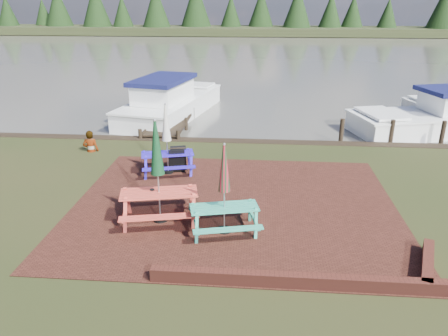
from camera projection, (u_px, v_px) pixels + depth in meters
name	position (u px, v px, depth m)	size (l,w,h in m)	color
ground	(232.00, 223.00, 11.36)	(120.00, 120.00, 0.00)	black
paving	(234.00, 205.00, 12.28)	(9.00, 7.50, 0.02)	#361811
brick_wall	(329.00, 277.00, 8.89)	(6.21, 1.79, 0.30)	#4C1E16
water	(256.00, 54.00, 45.72)	(120.00, 60.00, 0.02)	#4A473F
far_treeline	(259.00, 13.00, 71.47)	(120.00, 10.00, 8.10)	black
picnic_table_teal	(224.00, 203.00, 10.62)	(1.96, 1.82, 2.31)	teal
picnic_table_red	(159.00, 187.00, 11.12)	(2.28, 2.11, 2.72)	#CC4434
picnic_table_blue	(167.00, 150.00, 14.29)	(2.02, 1.88, 2.35)	#2818B6
chalkboard	(178.00, 160.00, 14.54)	(0.56, 0.60, 0.85)	black
jetty	(178.00, 112.00, 22.07)	(1.76, 9.08, 1.00)	black
boat_jetty	(170.00, 104.00, 22.10)	(4.35, 8.38, 2.32)	white
boat_near	(445.00, 118.00, 19.52)	(8.48, 4.80, 2.17)	white
person	(89.00, 131.00, 16.36)	(0.59, 0.39, 1.63)	gray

